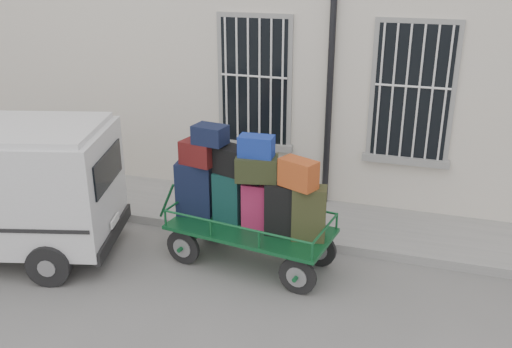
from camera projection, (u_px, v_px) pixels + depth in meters
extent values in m
plane|color=#61615D|center=(218.00, 283.00, 8.12)|extent=(80.00, 80.00, 0.00)
cube|color=beige|center=(309.00, 23.00, 11.90)|extent=(24.00, 5.00, 6.00)
cylinder|color=black|center=(331.00, 55.00, 9.42)|extent=(0.11, 0.11, 5.60)
cube|color=black|center=(255.00, 82.00, 10.05)|extent=(1.20, 0.08, 2.20)
cube|color=gray|center=(254.00, 145.00, 10.45)|extent=(1.45, 0.22, 0.12)
cube|color=black|center=(412.00, 93.00, 9.29)|extent=(1.20, 0.08, 2.20)
cube|color=gray|center=(405.00, 160.00, 9.70)|extent=(1.45, 0.22, 0.12)
cube|color=gray|center=(263.00, 214.00, 10.04)|extent=(24.00, 1.70, 0.15)
cylinder|color=black|center=(183.00, 247.00, 8.53)|extent=(0.55, 0.15, 0.54)
cylinder|color=gray|center=(183.00, 247.00, 8.53)|extent=(0.31, 0.14, 0.30)
cylinder|color=black|center=(211.00, 225.00, 9.22)|extent=(0.55, 0.15, 0.54)
cylinder|color=gray|center=(211.00, 225.00, 9.22)|extent=(0.31, 0.14, 0.30)
cylinder|color=black|center=(298.00, 276.00, 7.78)|extent=(0.55, 0.15, 0.54)
cylinder|color=gray|center=(298.00, 276.00, 7.78)|extent=(0.31, 0.14, 0.30)
cylinder|color=black|center=(318.00, 249.00, 8.47)|extent=(0.55, 0.15, 0.54)
cylinder|color=gray|center=(318.00, 249.00, 8.47)|extent=(0.31, 0.14, 0.30)
cube|color=#13552A|center=(251.00, 229.00, 8.38)|extent=(2.53, 1.43, 0.05)
cylinder|color=#13552A|center=(167.00, 201.00, 8.92)|extent=(0.32, 0.09, 0.61)
cube|color=black|center=(195.00, 189.00, 8.65)|extent=(0.57, 0.36, 0.84)
cube|color=black|center=(194.00, 162.00, 8.49)|extent=(0.24, 0.19, 0.03)
cube|color=#0E332A|center=(229.00, 197.00, 8.46)|extent=(0.48, 0.36, 0.75)
cube|color=black|center=(229.00, 172.00, 8.32)|extent=(0.19, 0.17, 0.03)
cube|color=#961B42|center=(255.00, 206.00, 8.24)|extent=(0.37, 0.22, 0.69)
cube|color=black|center=(255.00, 183.00, 8.11)|extent=(0.16, 0.13, 0.03)
cube|color=black|center=(282.00, 210.00, 8.03)|extent=(0.46, 0.29, 0.77)
cube|color=black|center=(283.00, 183.00, 7.88)|extent=(0.20, 0.16, 0.03)
cube|color=#2A2F17|center=(309.00, 213.00, 7.90)|extent=(0.50, 0.35, 0.78)
cube|color=black|center=(310.00, 186.00, 7.75)|extent=(0.20, 0.17, 0.03)
cube|color=#4C0F15|center=(199.00, 153.00, 8.40)|extent=(0.58, 0.45, 0.35)
cube|color=black|center=(234.00, 161.00, 8.23)|extent=(0.66, 0.50, 0.41)
cube|color=black|center=(257.00, 168.00, 7.98)|extent=(0.64, 0.46, 0.35)
cube|color=maroon|center=(298.00, 174.00, 7.69)|extent=(0.58, 0.46, 0.39)
cube|color=black|center=(210.00, 135.00, 8.18)|extent=(0.52, 0.40, 0.28)
cube|color=navy|center=(256.00, 146.00, 7.87)|extent=(0.49, 0.29, 0.30)
cube|color=black|center=(108.00, 168.00, 8.31)|extent=(0.37, 1.25, 0.50)
cube|color=black|center=(114.00, 233.00, 8.70)|extent=(0.52, 1.66, 0.20)
cube|color=white|center=(115.00, 220.00, 8.62)|extent=(0.13, 0.38, 0.11)
cylinder|color=black|center=(49.00, 265.00, 7.98)|extent=(0.65, 0.36, 0.62)
cylinder|color=black|center=(88.00, 213.00, 9.54)|extent=(0.65, 0.36, 0.62)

